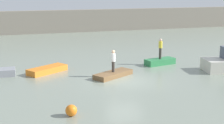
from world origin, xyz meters
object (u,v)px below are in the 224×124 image
object	(u,v)px
mooring_buoy	(71,110)
rowboat_brown	(113,74)
rowboat_green	(160,62)
person_yellow_shirt	(160,48)
person_white_shirt	(113,60)
rowboat_orange	(47,70)

from	to	relation	value
mooring_buoy	rowboat_brown	bearing A→B (deg)	57.08
rowboat_brown	rowboat_green	xyz separation A→B (m)	(5.01, 2.63, 0.07)
person_yellow_shirt	mooring_buoy	world-z (taller)	person_yellow_shirt
rowboat_brown	person_white_shirt	bearing A→B (deg)	-30.92
rowboat_orange	person_white_shirt	world-z (taller)	person_white_shirt
person_yellow_shirt	person_white_shirt	xyz separation A→B (m)	(-5.01, -2.63, -0.19)
rowboat_green	mooring_buoy	bearing A→B (deg)	-148.01
rowboat_green	person_yellow_shirt	xyz separation A→B (m)	(-0.00, -0.00, 1.22)
rowboat_brown	person_yellow_shirt	size ratio (longest dim) A/B	1.88
rowboat_brown	rowboat_green	world-z (taller)	rowboat_green
person_yellow_shirt	rowboat_green	bearing A→B (deg)	26.57
rowboat_orange	rowboat_brown	size ratio (longest dim) A/B	1.00
rowboat_orange	person_white_shirt	xyz separation A→B (m)	(4.53, -2.66, 1.06)
rowboat_brown	mooring_buoy	bearing A→B (deg)	-153.83
person_yellow_shirt	mooring_buoy	bearing A→B (deg)	-134.98
rowboat_green	person_yellow_shirt	distance (m)	1.22
rowboat_brown	person_yellow_shirt	distance (m)	5.81
rowboat_orange	rowboat_green	xyz separation A→B (m)	(9.54, -0.03, 0.03)
person_white_shirt	person_yellow_shirt	bearing A→B (deg)	27.72
person_yellow_shirt	mooring_buoy	distance (m)	13.33
person_white_shirt	mooring_buoy	size ratio (longest dim) A/B	2.69
person_yellow_shirt	rowboat_orange	bearing A→B (deg)	179.83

